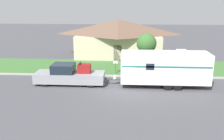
# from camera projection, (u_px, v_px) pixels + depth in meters

# --- Properties ---
(ground_plane) EXTENTS (120.00, 120.00, 0.00)m
(ground_plane) POSITION_uv_depth(u_px,v_px,m) (120.00, 90.00, 21.51)
(ground_plane) COLOR #47474C
(curb_strip) EXTENTS (80.00, 0.30, 0.14)m
(curb_strip) POSITION_uv_depth(u_px,v_px,m) (121.00, 76.00, 25.09)
(curb_strip) COLOR #999993
(curb_strip) RESTS_ON ground_plane
(lawn_strip) EXTENTS (80.00, 7.00, 0.03)m
(lawn_strip) POSITION_uv_depth(u_px,v_px,m) (122.00, 67.00, 28.62)
(lawn_strip) COLOR #3D6B33
(lawn_strip) RESTS_ON ground_plane
(house_across_street) EXTENTS (12.02, 6.48, 4.97)m
(house_across_street) POSITION_uv_depth(u_px,v_px,m) (119.00, 37.00, 33.67)
(house_across_street) COLOR beige
(house_across_street) RESTS_ON ground_plane
(pickup_truck) EXTENTS (6.42, 1.98, 2.01)m
(pickup_truck) POSITION_uv_depth(u_px,v_px,m) (69.00, 75.00, 22.74)
(pickup_truck) COLOR black
(pickup_truck) RESTS_ON ground_plane
(travel_trailer) EXTENTS (8.93, 2.46, 3.32)m
(travel_trailer) POSITION_uv_depth(u_px,v_px,m) (165.00, 67.00, 21.97)
(travel_trailer) COLOR black
(travel_trailer) RESTS_ON ground_plane
(mailbox) EXTENTS (0.48, 0.20, 1.36)m
(mailbox) POSITION_uv_depth(u_px,v_px,m) (116.00, 64.00, 25.81)
(mailbox) COLOR brown
(mailbox) RESTS_ON ground_plane
(tree_in_yard) EXTENTS (2.19, 2.19, 3.96)m
(tree_in_yard) POSITION_uv_depth(u_px,v_px,m) (146.00, 44.00, 27.40)
(tree_in_yard) COLOR brown
(tree_in_yard) RESTS_ON ground_plane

